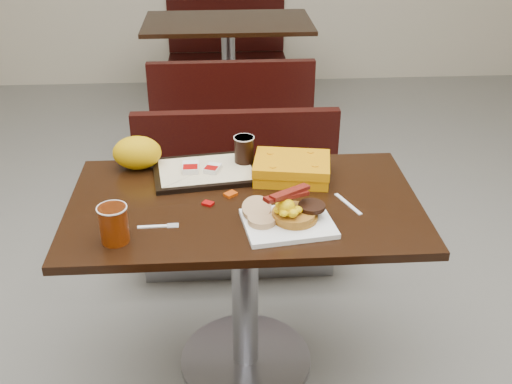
{
  "coord_description": "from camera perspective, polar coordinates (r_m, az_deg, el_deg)",
  "views": [
    {
      "loc": [
        -0.07,
        -1.81,
        1.79
      ],
      "look_at": [
        0.04,
        -0.07,
        0.82
      ],
      "focal_mm": 42.8,
      "sensor_mm": 36.0,
      "label": 1
    }
  ],
  "objects": [
    {
      "name": "bench_far_s",
      "position": [
        3.98,
        -2.32,
        7.9
      ],
      "size": [
        1.0,
        0.46,
        0.72
      ],
      "primitive_type": null,
      "color": "black",
      "rests_on": "floor"
    },
    {
      "name": "muffin_top",
      "position": [
        1.97,
        0.07,
        -1.58
      ],
      "size": [
        0.1,
        0.1,
        0.06
      ],
      "primitive_type": "cylinder",
      "rotation": [
        0.38,
        0.0,
        -0.06
      ],
      "color": "tan",
      "rests_on": "platter"
    },
    {
      "name": "table_far",
      "position": [
        4.63,
        -2.56,
        11.18
      ],
      "size": [
        1.2,
        0.7,
        0.75
      ],
      "primitive_type": null,
      "color": "black",
      "rests_on": "floor"
    },
    {
      "name": "bench_far_n",
      "position": [
        5.31,
        -2.74,
        13.33
      ],
      "size": [
        1.0,
        0.46,
        0.72
      ],
      "primitive_type": null,
      "color": "black",
      "rests_on": "floor"
    },
    {
      "name": "sausage_patty",
      "position": [
        1.96,
        5.23,
        -1.35
      ],
      "size": [
        0.11,
        0.11,
        0.01
      ],
      "primitive_type": "cylinder",
      "rotation": [
        0.0,
        0.0,
        0.35
      ],
      "color": "black",
      "rests_on": "pancake_stack"
    },
    {
      "name": "hashbrown_sleeve_left",
      "position": [
        2.27,
        -6.14,
        2.3
      ],
      "size": [
        0.06,
        0.08,
        0.02
      ],
      "primitive_type": "cube",
      "rotation": [
        0.0,
        0.0,
        0.02
      ],
      "color": "silver",
      "rests_on": "tray"
    },
    {
      "name": "condiment_ketchup",
      "position": [
        2.07,
        -4.51,
        -1.07
      ],
      "size": [
        0.04,
        0.04,
        0.01
      ],
      "primitive_type": "cube",
      "rotation": [
        0.0,
        0.0,
        -0.54
      ],
      "color": "#8C0504",
      "rests_on": "table_near"
    },
    {
      "name": "knife",
      "position": [
        2.09,
        8.59,
        -1.11
      ],
      "size": [
        0.07,
        0.15,
        0.0
      ],
      "primitive_type": "cube",
      "rotation": [
        0.0,
        0.0,
        -1.19
      ],
      "color": "white",
      "rests_on": "table_near"
    },
    {
      "name": "pancake_stack",
      "position": [
        1.95,
        3.68,
        -2.13
      ],
      "size": [
        0.18,
        0.18,
        0.03
      ],
      "primitive_type": "cylinder",
      "rotation": [
        0.0,
        0.0,
        0.28
      ],
      "color": "#A05C1A",
      "rests_on": "platter"
    },
    {
      "name": "table_near",
      "position": [
        2.3,
        -1.03,
        -8.98
      ],
      "size": [
        1.2,
        0.7,
        0.75
      ],
      "primitive_type": null,
      "color": "black",
      "rests_on": "floor"
    },
    {
      "name": "bench_near_n",
      "position": [
        2.89,
        -1.67,
        -0.66
      ],
      "size": [
        1.0,
        0.46,
        0.72
      ],
      "primitive_type": null,
      "color": "black",
      "rests_on": "floor"
    },
    {
      "name": "muffin_bottom",
      "position": [
        1.93,
        0.56,
        -2.6
      ],
      "size": [
        0.12,
        0.12,
        0.02
      ],
      "primitive_type": "cylinder",
      "rotation": [
        0.0,
        0.0,
        0.35
      ],
      "color": "tan",
      "rests_on": "platter"
    },
    {
      "name": "hashbrown_sleeve_right",
      "position": [
        2.25,
        -4.08,
        2.21
      ],
      "size": [
        0.07,
        0.08,
        0.02
      ],
      "primitive_type": "cube",
      "rotation": [
        0.0,
        0.0,
        -0.37
      ],
      "color": "silver",
      "rests_on": "tray"
    },
    {
      "name": "condiment_syrup",
      "position": [
        2.12,
        -2.39,
        -0.21
      ],
      "size": [
        0.05,
        0.05,
        0.01
      ],
      "primitive_type": "cube",
      "rotation": [
        0.0,
        0.0,
        0.69
      ],
      "color": "#AE3707",
      "rests_on": "table_near"
    },
    {
      "name": "coffee_cup_near",
      "position": [
        1.9,
        -13.15,
        -2.97
      ],
      "size": [
        0.09,
        0.09,
        0.12
      ],
      "primitive_type": "cylinder",
      "rotation": [
        0.0,
        0.0,
        -0.06
      ],
      "color": "#8F2C05",
      "rests_on": "table_near"
    },
    {
      "name": "platter",
      "position": [
        1.95,
        3.02,
        -2.96
      ],
      "size": [
        0.31,
        0.26,
        0.02
      ],
      "primitive_type": "cube",
      "rotation": [
        0.0,
        0.0,
        0.14
      ],
      "color": "white",
      "rests_on": "table_near"
    },
    {
      "name": "coffee_cup_far",
      "position": [
        2.3,
        -1.12,
        4.0
      ],
      "size": [
        0.08,
        0.08,
        0.1
      ],
      "primitive_type": "cylinder",
      "rotation": [
        0.0,
        0.0,
        -0.03
      ],
      "color": "black",
      "rests_on": "tray"
    },
    {
      "name": "floor",
      "position": [
        2.55,
        -0.95,
        -15.64
      ],
      "size": [
        6.0,
        7.0,
        0.01
      ],
      "primitive_type": "cube",
      "color": "gray",
      "rests_on": "ground"
    },
    {
      "name": "clamshell",
      "position": [
        2.23,
        3.37,
        2.2
      ],
      "size": [
        0.3,
        0.25,
        0.07
      ],
      "primitive_type": "cube",
      "rotation": [
        0.0,
        0.0,
        -0.16
      ],
      "color": "#CC7B03",
      "rests_on": "table_near"
    },
    {
      "name": "fork",
      "position": [
        1.97,
        -9.67,
        -3.2
      ],
      "size": [
        0.13,
        0.03,
        0.0
      ],
      "primitive_type": null,
      "rotation": [
        0.0,
        0.0,
        0.03
      ],
      "color": "white",
      "rests_on": "table_near"
    },
    {
      "name": "tray",
      "position": [
        2.27,
        -4.71,
        1.93
      ],
      "size": [
        0.41,
        0.32,
        0.02
      ],
      "primitive_type": "cube",
      "rotation": [
        0.0,
        0.0,
        0.13
      ],
      "color": "black",
      "rests_on": "table_near"
    },
    {
      "name": "paper_bag",
      "position": [
        2.33,
        -11.05,
        3.63
      ],
      "size": [
        0.21,
        0.18,
        0.13
      ],
      "primitive_type": "ellipsoid",
      "rotation": [
        0.0,
        0.0,
        -0.27
      ],
      "color": "#D8AF07",
      "rests_on": "table_near"
    },
    {
      "name": "scrambled_eggs",
      "position": [
        1.91,
        2.84,
        -1.45
      ],
      "size": [
        0.1,
        0.08,
        0.05
      ],
      "primitive_type": "ellipsoid",
      "rotation": [
        0.0,
        0.0,
        -0.01
      ],
      "color": "yellow",
      "rests_on": "pancake_stack"
    },
    {
      "name": "bacon_strips",
      "position": [
        1.91,
        2.88,
        -0.29
      ],
      "size": [
        0.18,
        0.15,
        0.01
      ],
      "primitive_type": null,
      "rotation": [
        0.0,
        0.0,
        0.57
      ],
      "color": "#450804",
      "rests_on": "scrambled_eggs"
    }
  ]
}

